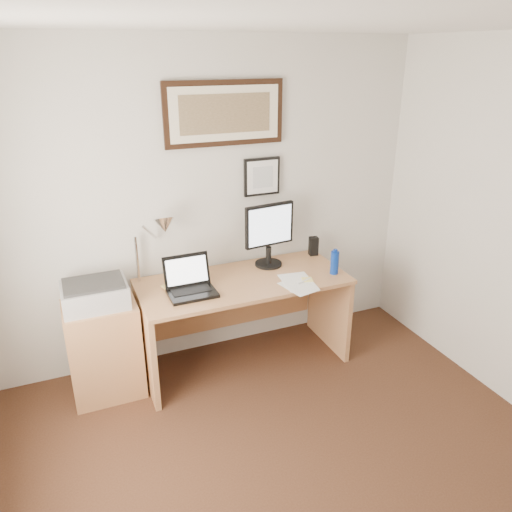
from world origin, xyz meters
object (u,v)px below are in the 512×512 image
water_bottle (335,263)px  desk (240,302)px  book (170,293)px  side_cabinet (105,349)px  laptop (190,285)px  lcd_monitor (269,232)px  printer (95,294)px

water_bottle → desk: size_ratio=0.12×
water_bottle → book: size_ratio=0.66×
water_bottle → side_cabinet: bearing=173.1°
desk → book: bearing=-168.5°
laptop → side_cabinet: bearing=171.2°
side_cabinet → lcd_monitor: size_ratio=1.40×
water_bottle → desk: bearing=160.4°
printer → laptop: bearing=-8.5°
desk → lcd_monitor: (0.29, 0.09, 0.53)m
desk → laptop: size_ratio=4.68×
printer → desk: bearing=1.9°
desk → printer: printer is taller
laptop → printer: 0.66m
side_cabinet → printer: bearing=-176.1°
printer → water_bottle: bearing=-6.8°
water_bottle → desk: water_bottle is taller
side_cabinet → desk: bearing=1.9°
laptop → printer: (-0.65, 0.10, 0.01)m
desk → laptop: 0.54m
water_bottle → desk: (-0.70, 0.25, -0.33)m
laptop → lcd_monitor: (0.72, 0.23, 0.23)m
side_cabinet → desk: 1.08m
side_cabinet → lcd_monitor: lcd_monitor is taller
book → laptop: laptop is taller
water_bottle → printer: bearing=173.2°
water_bottle → lcd_monitor: bearing=140.0°
water_bottle → laptop: bearing=174.1°
side_cabinet → printer: 0.45m
side_cabinet → laptop: (0.64, -0.10, 0.44)m
lcd_monitor → water_bottle: bearing=-40.0°
desk → side_cabinet: bearing=-178.1°
printer → lcd_monitor: bearing=5.3°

